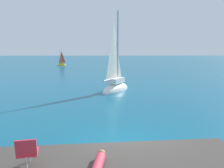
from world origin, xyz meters
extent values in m
plane|color=#0F5675|center=(0.00, 0.00, 0.00)|extent=(160.00, 160.00, 0.00)
cube|color=#47393A|center=(1.02, -0.77, 0.00)|extent=(1.18, 1.24, 0.67)
cube|color=#394330|center=(0.51, -1.14, 0.00)|extent=(1.51, 1.30, 0.83)
ellipsoid|color=white|center=(0.06, 11.07, 0.00)|extent=(2.87, 3.81, 1.26)
cube|color=white|center=(0.06, 11.07, 0.83)|extent=(1.55, 1.83, 0.41)
cylinder|color=#B7B7BC|center=(0.22, 11.37, 3.48)|extent=(0.14, 0.14, 5.71)
cylinder|color=#B2B2B7|center=(-0.33, 10.38, 1.03)|extent=(1.21, 2.05, 0.11)
pyramid|color=silver|center=(-0.09, 10.81, 3.26)|extent=(0.95, 1.63, 4.34)
ellipsoid|color=yellow|center=(-9.33, 35.99, 0.00)|extent=(1.87, 1.28, 0.61)
cube|color=yellow|center=(-9.33, 35.99, 0.40)|extent=(0.88, 0.70, 0.20)
cylinder|color=#B7B7BC|center=(-9.48, 35.92, 1.69)|extent=(0.07, 0.07, 2.77)
cylinder|color=#B2B2B7|center=(-8.98, 36.14, 0.50)|extent=(1.04, 0.50, 0.05)
pyramid|color=#DB4C38|center=(-9.20, 36.04, 1.58)|extent=(0.83, 0.39, 2.11)
cylinder|color=#DB384C|center=(-0.73, -2.69, 0.81)|extent=(0.34, 0.92, 0.24)
sphere|color=#9E704C|center=(-0.66, -2.15, 0.83)|extent=(0.22, 0.22, 0.22)
cube|color=#E03342|center=(-2.45, -2.49, 1.04)|extent=(0.58, 0.61, 0.04)
cube|color=#E03342|center=(-2.40, -2.75, 1.26)|extent=(0.50, 0.24, 0.45)
cylinder|color=silver|center=(-2.49, -2.29, 0.86)|extent=(0.04, 0.04, 0.35)
cylinder|color=silver|center=(-2.40, -2.75, 0.86)|extent=(0.04, 0.04, 0.35)
camera|label=1|loc=(-0.45, -7.99, 3.62)|focal=38.20mm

